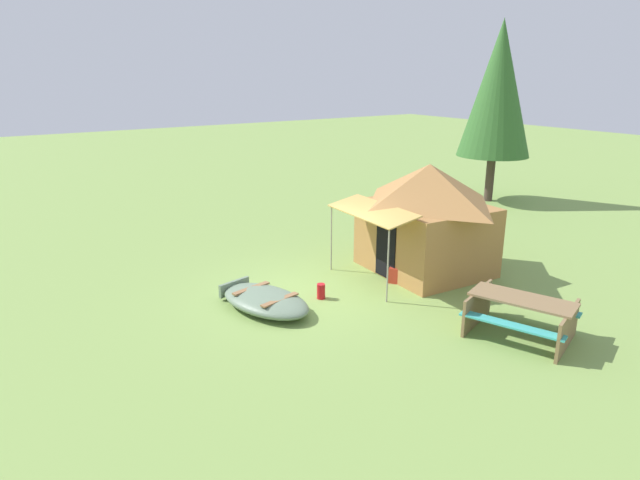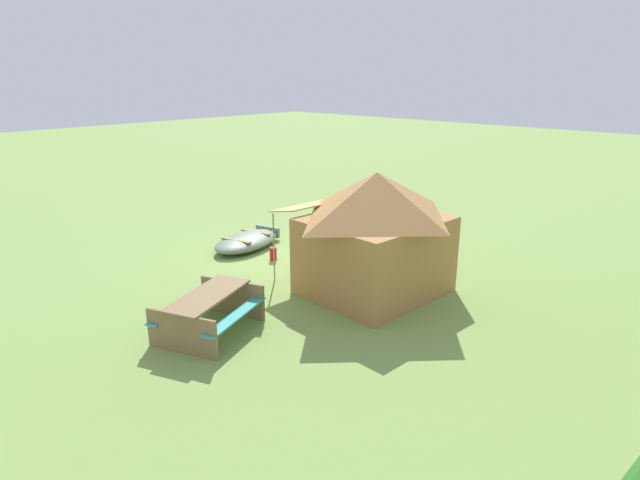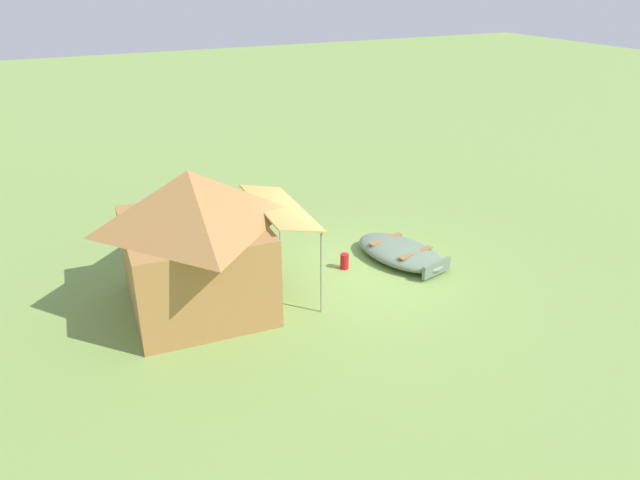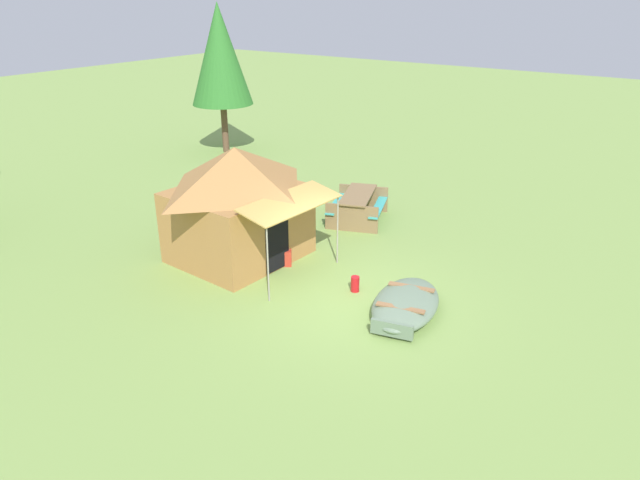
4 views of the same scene
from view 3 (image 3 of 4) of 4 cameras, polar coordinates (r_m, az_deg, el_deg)
ground_plane at (r=13.02m, az=3.46°, el=-3.42°), size 80.00×80.00×0.00m
beached_rowboat at (r=13.70m, az=7.70°, el=-1.14°), size 2.58×1.80×0.40m
canvas_cabin_tent at (r=11.55m, az=-11.93°, el=0.20°), size 3.27×3.72×2.78m
picnic_table at (r=15.55m, az=-11.38°, el=2.97°), size 2.33×2.05×0.80m
cooler_box at (r=12.67m, az=-7.04°, el=-3.43°), size 0.68×0.63×0.39m
fuel_can at (r=13.24m, az=2.36°, el=-2.04°), size 0.26×0.26×0.35m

